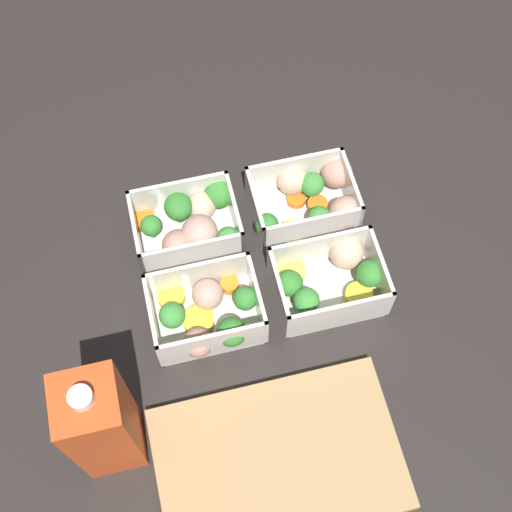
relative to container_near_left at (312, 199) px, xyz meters
name	(u,v)px	position (x,y,z in m)	size (l,w,h in m)	color
ground_plane	(256,264)	(0.09, 0.07, -0.02)	(4.00, 4.00, 0.00)	#282321
container_near_left	(312,199)	(0.00, 0.00, 0.00)	(0.15, 0.12, 0.06)	silver
container_near_right	(192,223)	(0.17, 0.00, 0.00)	(0.15, 0.11, 0.06)	silver
container_far_left	(330,278)	(0.01, 0.12, 0.00)	(0.14, 0.12, 0.06)	silver
container_far_right	(207,314)	(0.17, 0.13, 0.00)	(0.14, 0.12, 0.06)	silver
juice_carton	(101,424)	(0.31, 0.26, 0.07)	(0.07, 0.07, 0.20)	#D14C1E
cutting_board	(278,459)	(0.13, 0.32, -0.02)	(0.28, 0.18, 0.02)	tan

